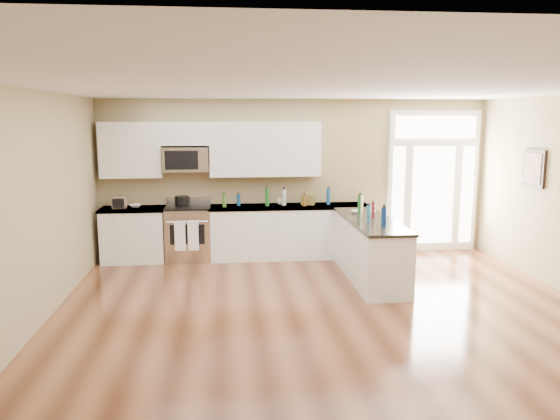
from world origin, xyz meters
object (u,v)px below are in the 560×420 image
Objects in this scene: peninsula_cabinet at (370,251)px; stockpot at (182,200)px; toaster_oven at (119,202)px; kitchen_range at (189,233)px.

stockpot reaches higher than peninsula_cabinet.
peninsula_cabinet is 9.37× the size of toaster_oven.
toaster_oven reaches higher than peninsula_cabinet.
peninsula_cabinet is 4.29m from toaster_oven.
toaster_oven is (-1.15, -0.04, 0.57)m from kitchen_range.
toaster_oven is at bearing 160.58° from peninsula_cabinet.
peninsula_cabinet is at bearing -28.37° from toaster_oven.
peninsula_cabinet is at bearing -27.35° from stockpot.
toaster_oven is at bearing -178.21° from kitchen_range.
peninsula_cabinet is at bearing -26.89° from kitchen_range.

